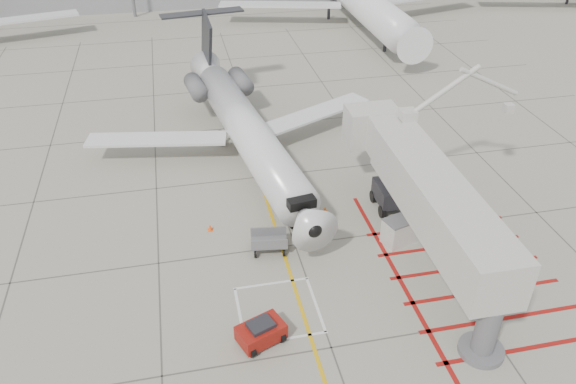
{
  "coord_description": "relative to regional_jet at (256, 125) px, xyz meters",
  "views": [
    {
      "loc": [
        -5.83,
        -21.48,
        21.1
      ],
      "look_at": [
        0.0,
        6.0,
        2.5
      ],
      "focal_mm": 35.0,
      "sensor_mm": 36.0,
      "label": 1
    }
  ],
  "objects": [
    {
      "name": "ground_plane",
      "position": [
        0.82,
        -12.55,
        -3.86
      ],
      "size": [
        260.0,
        260.0,
        0.0
      ],
      "primitive_type": "plane",
      "color": "gray",
      "rests_on": "ground"
    },
    {
      "name": "cone_side",
      "position": [
        3.42,
        -5.76,
        -3.61
      ],
      "size": [
        0.37,
        0.37,
        0.51
      ],
      "primitive_type": "cone",
      "color": "orange",
      "rests_on": "ground_plane"
    },
    {
      "name": "regional_jet",
      "position": [
        0.0,
        0.0,
        0.0
      ],
      "size": [
        27.36,
        32.52,
        7.72
      ],
      "primitive_type": null,
      "rotation": [
        0.0,
        0.0,
        0.14
      ],
      "color": "silver",
      "rests_on": "ground_plane"
    },
    {
      "name": "pushback_tug",
      "position": [
        -2.4,
        -15.43,
        -3.22
      ],
      "size": [
        2.57,
        2.1,
        1.29
      ],
      "primitive_type": null,
      "rotation": [
        0.0,
        0.0,
        0.37
      ],
      "color": "maroon",
      "rests_on": "ground_plane"
    },
    {
      "name": "cone_nose",
      "position": [
        -3.99,
        -6.05,
        -3.64
      ],
      "size": [
        0.32,
        0.32,
        0.44
      ],
      "primitive_type": "cone",
      "color": "#FF4B0D",
      "rests_on": "ground_plane"
    },
    {
      "name": "jet_bridge",
      "position": [
        7.79,
        -11.9,
        -0.13
      ],
      "size": [
        9.08,
        18.76,
        7.46
      ],
      "primitive_type": null,
      "rotation": [
        0.0,
        0.0,
        -0.01
      ],
      "color": "beige",
      "rests_on": "ground_plane"
    },
    {
      "name": "ground_power_unit",
      "position": [
        7.06,
        -9.52,
        -3.03
      ],
      "size": [
        2.38,
        1.79,
        1.67
      ],
      "primitive_type": null,
      "rotation": [
        0.0,
        0.0,
        0.29
      ],
      "color": "beige",
      "rests_on": "ground_plane"
    },
    {
      "name": "baggage_cart",
      "position": [
        -0.78,
        -8.76,
        -3.2
      ],
      "size": [
        2.26,
        1.6,
        1.33
      ],
      "primitive_type": null,
      "rotation": [
        0.0,
        0.0,
        -0.14
      ],
      "color": "slate",
      "rests_on": "ground_plane"
    }
  ]
}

